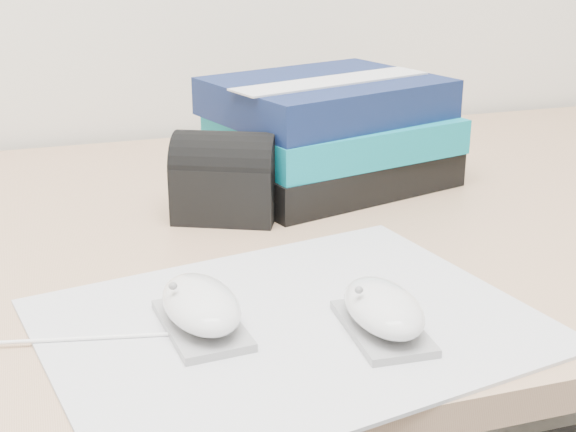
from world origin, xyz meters
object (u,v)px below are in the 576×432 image
object	(u,v)px
mouse_rear	(201,308)
mouse_front	(383,311)
book_stack	(329,132)
pouch	(226,177)
desk	(321,359)

from	to	relation	value
mouse_rear	mouse_front	xyz separation A→B (m)	(0.14, -0.05, -0.00)
mouse_front	book_stack	xyz separation A→B (m)	(0.10, 0.40, 0.04)
mouse_front	pouch	distance (m)	0.32
mouse_rear	book_stack	xyz separation A→B (m)	(0.24, 0.35, 0.04)
desk	mouse_rear	distance (m)	0.46
desk	mouse_front	bearing A→B (deg)	-102.68
mouse_front	book_stack	world-z (taller)	book_stack
desk	book_stack	xyz separation A→B (m)	(0.02, 0.04, 0.30)
mouse_rear	mouse_front	bearing A→B (deg)	-19.61
desk	pouch	bearing A→B (deg)	-162.16
desk	book_stack	bearing A→B (deg)	63.68
desk	mouse_rear	world-z (taller)	mouse_rear
mouse_rear	pouch	xyz separation A→B (m)	(0.09, 0.26, 0.03)
pouch	mouse_front	bearing A→B (deg)	-80.14
mouse_rear	mouse_front	size ratio (longest dim) A/B	1.04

